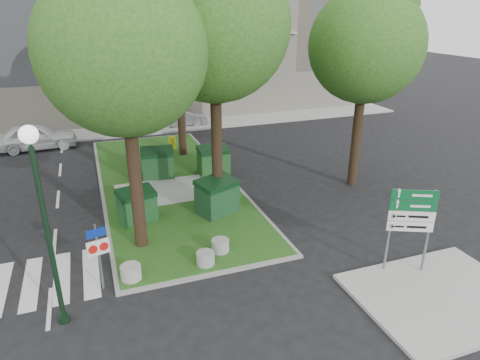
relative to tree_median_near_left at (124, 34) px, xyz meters
name	(u,v)px	position (x,y,z in m)	size (l,w,h in m)	color
ground	(200,277)	(1.41, -2.56, -7.32)	(120.00, 120.00, 0.00)	black
median_island	(168,183)	(1.91, 5.44, -7.26)	(6.00, 16.00, 0.12)	#1A4714
median_kerb	(168,184)	(1.91, 5.44, -7.27)	(6.30, 16.30, 0.10)	gray
sidewalk_corner	(441,296)	(7.91, -6.06, -7.26)	(5.00, 4.00, 0.12)	#999993
building_sidewalk	(132,130)	(1.41, 15.94, -7.26)	(42.00, 3.00, 0.12)	#999993
zebra_crossing	(77,274)	(-2.34, -1.06, -7.31)	(5.00, 3.00, 0.01)	silver
apartment_building	(110,7)	(1.41, 23.44, 0.68)	(41.00, 12.00, 16.00)	tan
tree_median_near_left	(124,34)	(0.00, 0.00, 0.00)	(5.20, 5.20, 10.53)	black
tree_median_near_right	(216,9)	(3.50, 2.00, 0.67)	(5.60, 5.60, 11.46)	black
tree_median_mid	(121,34)	(0.50, 6.50, -0.34)	(4.80, 4.80, 9.99)	black
tree_median_far	(177,1)	(3.70, 9.50, 1.00)	(5.80, 5.80, 11.93)	black
tree_street_right	(368,34)	(10.50, 2.50, -0.33)	(5.00, 5.00, 10.06)	black
dumpster_a	(137,205)	(0.05, 1.92, -6.55)	(1.62, 1.29, 1.34)	#103B17
dumpster_b	(158,163)	(1.65, 6.37, -6.48)	(1.73, 1.31, 1.48)	#0F3514
dumpster_c	(217,196)	(3.25, 1.48, -6.47)	(1.95, 1.69, 1.51)	#0F3419
dumpster_d	(214,160)	(4.41, 5.91, -6.51)	(1.56, 1.10, 1.43)	#144315
bollard_left	(131,272)	(-0.69, -2.06, -6.97)	(0.64, 0.64, 0.46)	#A3A29D
bollard_right	(205,258)	(1.74, -2.06, -6.98)	(0.60, 0.60, 0.43)	gray
bollard_mid	(220,245)	(2.44, -1.46, -6.98)	(0.62, 0.62, 0.44)	gray
litter_bin	(172,143)	(3.23, 10.64, -6.84)	(0.40, 0.40, 0.71)	gold
street_lamp	(43,207)	(-2.67, -3.31, -3.81)	(0.45, 0.45, 5.58)	black
traffic_sign_pole	(98,248)	(-1.55, -2.14, -5.88)	(0.66, 0.20, 2.24)	slate
directional_sign	(411,218)	(7.71, -4.56, -5.31)	(1.30, 0.64, 2.83)	slate
car_white	(36,137)	(-4.44, 13.74, -6.53)	(1.85, 4.61, 1.57)	white
car_silver	(180,117)	(4.91, 16.05, -6.67)	(1.36, 3.90, 1.29)	#A4A6AC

